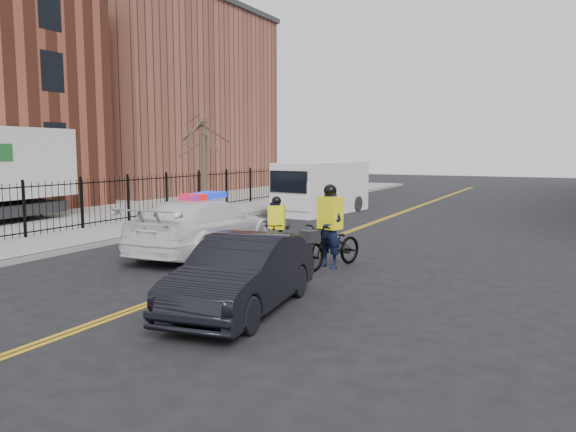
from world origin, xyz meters
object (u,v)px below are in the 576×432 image
(police_cruiser, at_px, (204,226))
(dark_sedan, at_px, (243,274))
(cargo_van, at_px, (320,188))
(cyclist_far, at_px, (277,234))
(cyclist_near, at_px, (329,239))

(police_cruiser, height_order, dark_sedan, police_cruiser)
(police_cruiser, bearing_deg, cargo_van, -86.62)
(cyclist_far, bearing_deg, cargo_van, 88.22)
(dark_sedan, xyz_separation_m, cargo_van, (-5.47, 16.25, 0.50))
(cargo_van, distance_m, cyclist_near, 12.96)
(cargo_van, distance_m, cyclist_far, 11.76)
(police_cruiser, height_order, cyclist_near, cyclist_near)
(dark_sedan, xyz_separation_m, cyclist_near, (-0.07, 4.48, 0.04))
(dark_sedan, relative_size, cargo_van, 0.71)
(dark_sedan, bearing_deg, cyclist_far, 103.58)
(police_cruiser, distance_m, cyclist_far, 2.28)
(cyclist_near, height_order, cyclist_far, cyclist_near)
(police_cruiser, distance_m, cyclist_near, 4.13)
(dark_sedan, height_order, cyclist_near, cyclist_near)
(cargo_van, bearing_deg, cyclist_near, -58.19)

